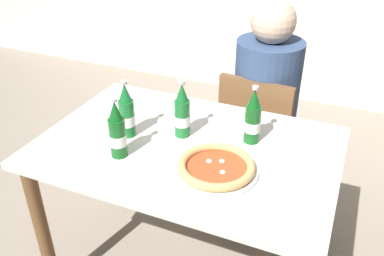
{
  "coord_description": "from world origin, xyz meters",
  "views": [
    {
      "loc": [
        0.57,
        -1.27,
        1.65
      ],
      "look_at": [
        0.0,
        0.05,
        0.8
      ],
      "focal_mm": 38.2,
      "sensor_mm": 36.0,
      "label": 1
    }
  ],
  "objects_px": {
    "beer_bottle_left": "(117,132)",
    "beer_bottle_center": "(253,119)",
    "napkin_with_cutlery": "(111,114)",
    "pizza_margherita_near": "(216,167)",
    "beer_bottle_right": "(182,113)",
    "beer_bottle_extra": "(127,113)",
    "dining_table_main": "(187,167)",
    "chair_behind_table": "(259,136)",
    "diner_seated": "(264,116)"
  },
  "relations": [
    {
      "from": "chair_behind_table",
      "to": "beer_bottle_center",
      "type": "height_order",
      "value": "beer_bottle_center"
    },
    {
      "from": "beer_bottle_right",
      "to": "beer_bottle_extra",
      "type": "xyz_separation_m",
      "value": [
        -0.21,
        -0.09,
        0.0
      ]
    },
    {
      "from": "diner_seated",
      "to": "beer_bottle_extra",
      "type": "bearing_deg",
      "value": -121.44
    },
    {
      "from": "dining_table_main",
      "to": "diner_seated",
      "type": "bearing_deg",
      "value": 76.12
    },
    {
      "from": "beer_bottle_extra",
      "to": "napkin_with_cutlery",
      "type": "relative_size",
      "value": 1.19
    },
    {
      "from": "pizza_margherita_near",
      "to": "beer_bottle_right",
      "type": "relative_size",
      "value": 1.25
    },
    {
      "from": "dining_table_main",
      "to": "napkin_with_cutlery",
      "type": "relative_size",
      "value": 5.8
    },
    {
      "from": "chair_behind_table",
      "to": "beer_bottle_right",
      "type": "relative_size",
      "value": 3.44
    },
    {
      "from": "diner_seated",
      "to": "napkin_with_cutlery",
      "type": "height_order",
      "value": "diner_seated"
    },
    {
      "from": "chair_behind_table",
      "to": "beer_bottle_center",
      "type": "distance_m",
      "value": 0.61
    },
    {
      "from": "diner_seated",
      "to": "pizza_margherita_near",
      "type": "height_order",
      "value": "diner_seated"
    },
    {
      "from": "beer_bottle_left",
      "to": "beer_bottle_center",
      "type": "xyz_separation_m",
      "value": [
        0.44,
        0.3,
        0.0
      ]
    },
    {
      "from": "dining_table_main",
      "to": "beer_bottle_center",
      "type": "xyz_separation_m",
      "value": [
        0.23,
        0.13,
        0.22
      ]
    },
    {
      "from": "chair_behind_table",
      "to": "diner_seated",
      "type": "relative_size",
      "value": 0.7
    },
    {
      "from": "dining_table_main",
      "to": "beer_bottle_left",
      "type": "height_order",
      "value": "beer_bottle_left"
    },
    {
      "from": "beer_bottle_center",
      "to": "chair_behind_table",
      "type": "bearing_deg",
      "value": 98.85
    },
    {
      "from": "beer_bottle_center",
      "to": "beer_bottle_right",
      "type": "bearing_deg",
      "value": -166.47
    },
    {
      "from": "dining_table_main",
      "to": "beer_bottle_right",
      "type": "height_order",
      "value": "beer_bottle_right"
    },
    {
      "from": "beer_bottle_left",
      "to": "beer_bottle_right",
      "type": "xyz_separation_m",
      "value": [
        0.16,
        0.23,
        0.0
      ]
    },
    {
      "from": "diner_seated",
      "to": "beer_bottle_center",
      "type": "distance_m",
      "value": 0.6
    },
    {
      "from": "diner_seated",
      "to": "beer_bottle_extra",
      "type": "height_order",
      "value": "diner_seated"
    },
    {
      "from": "beer_bottle_center",
      "to": "pizza_margherita_near",
      "type": "bearing_deg",
      "value": -102.78
    },
    {
      "from": "chair_behind_table",
      "to": "beer_bottle_left",
      "type": "xyz_separation_m",
      "value": [
        -0.37,
        -0.78,
        0.37
      ]
    },
    {
      "from": "diner_seated",
      "to": "dining_table_main",
      "type": "bearing_deg",
      "value": -103.88
    },
    {
      "from": "dining_table_main",
      "to": "diner_seated",
      "type": "height_order",
      "value": "diner_seated"
    },
    {
      "from": "beer_bottle_extra",
      "to": "chair_behind_table",
      "type": "bearing_deg",
      "value": 57.04
    },
    {
      "from": "chair_behind_table",
      "to": "pizza_margherita_near",
      "type": "relative_size",
      "value": 2.75
    },
    {
      "from": "pizza_margherita_near",
      "to": "beer_bottle_extra",
      "type": "height_order",
      "value": "beer_bottle_extra"
    },
    {
      "from": "diner_seated",
      "to": "beer_bottle_left",
      "type": "height_order",
      "value": "diner_seated"
    },
    {
      "from": "chair_behind_table",
      "to": "beer_bottle_left",
      "type": "distance_m",
      "value": 0.94
    },
    {
      "from": "pizza_margherita_near",
      "to": "napkin_with_cutlery",
      "type": "xyz_separation_m",
      "value": [
        -0.6,
        0.23,
        -0.02
      ]
    },
    {
      "from": "beer_bottle_left",
      "to": "dining_table_main",
      "type": "bearing_deg",
      "value": 39.42
    },
    {
      "from": "pizza_margherita_near",
      "to": "beer_bottle_center",
      "type": "bearing_deg",
      "value": 77.22
    },
    {
      "from": "chair_behind_table",
      "to": "beer_bottle_extra",
      "type": "xyz_separation_m",
      "value": [
        -0.41,
        -0.64,
        0.37
      ]
    },
    {
      "from": "beer_bottle_extra",
      "to": "pizza_margherita_near",
      "type": "bearing_deg",
      "value": -13.27
    },
    {
      "from": "chair_behind_table",
      "to": "pizza_margherita_near",
      "type": "bearing_deg",
      "value": 96.96
    },
    {
      "from": "beer_bottle_left",
      "to": "beer_bottle_center",
      "type": "relative_size",
      "value": 1.0
    },
    {
      "from": "beer_bottle_center",
      "to": "napkin_with_cutlery",
      "type": "relative_size",
      "value": 1.19
    },
    {
      "from": "diner_seated",
      "to": "beer_bottle_right",
      "type": "xyz_separation_m",
      "value": [
        -0.21,
        -0.6,
        0.27
      ]
    },
    {
      "from": "chair_behind_table",
      "to": "pizza_margherita_near",
      "type": "distance_m",
      "value": 0.79
    },
    {
      "from": "chair_behind_table",
      "to": "beer_bottle_left",
      "type": "relative_size",
      "value": 3.44
    },
    {
      "from": "pizza_margherita_near",
      "to": "beer_bottle_right",
      "type": "xyz_separation_m",
      "value": [
        -0.22,
        0.19,
        0.08
      ]
    },
    {
      "from": "pizza_margherita_near",
      "to": "napkin_with_cutlery",
      "type": "distance_m",
      "value": 0.64
    },
    {
      "from": "chair_behind_table",
      "to": "diner_seated",
      "type": "xyz_separation_m",
      "value": [
        0.01,
        0.05,
        0.1
      ]
    },
    {
      "from": "chair_behind_table",
      "to": "napkin_with_cutlery",
      "type": "xyz_separation_m",
      "value": [
        -0.58,
        -0.51,
        0.27
      ]
    },
    {
      "from": "napkin_with_cutlery",
      "to": "pizza_margherita_near",
      "type": "bearing_deg",
      "value": -20.62
    },
    {
      "from": "diner_seated",
      "to": "beer_bottle_center",
      "type": "xyz_separation_m",
      "value": [
        0.07,
        -0.53,
        0.27
      ]
    },
    {
      "from": "beer_bottle_left",
      "to": "pizza_margherita_near",
      "type": "bearing_deg",
      "value": 6.54
    },
    {
      "from": "pizza_margherita_near",
      "to": "beer_bottle_left",
      "type": "height_order",
      "value": "beer_bottle_left"
    },
    {
      "from": "dining_table_main",
      "to": "diner_seated",
      "type": "distance_m",
      "value": 0.68
    }
  ]
}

